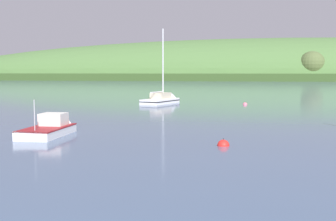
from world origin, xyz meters
The scene contains 5 objects.
far_shoreline_hill centered at (-4.67, 262.32, 0.17)m, with size 587.72×135.85×50.15m.
sailboat_near_mooring centered at (-11.94, 53.45, 0.30)m, with size 4.29×8.12×12.00m.
fishing_boat_moored centered at (-10.39, 20.28, 0.27)m, with size 3.13×5.96×3.63m.
mooring_buoy_midchannel centered at (-0.13, 53.69, 0.00)m, with size 0.62×0.62×0.70m.
mooring_buoy_far_upstream centered at (2.32, 19.01, 0.00)m, with size 0.76×0.76×0.84m.
Camera 1 is at (6.40, -7.08, 4.47)m, focal length 46.33 mm.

